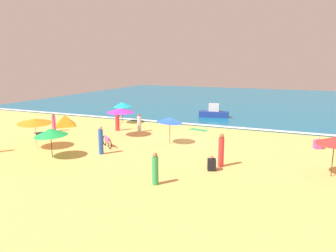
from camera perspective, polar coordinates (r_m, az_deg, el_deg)
The scene contains 22 objects.
ground_plane at distance 24.81m, azimuth 2.35°, elevation -2.65°, with size 60.00×60.00×0.00m, color #EDBC60.
ocean_water at distance 51.54m, azimuth 13.76°, elevation 4.34°, with size 60.00×44.00×0.10m, color #146B93.
wave_breaker_foam at distance 30.61m, azimuth 6.64°, elevation 0.15°, with size 57.00×0.70×0.01m, color white.
beach_umbrella_0 at distance 18.92m, azimuth 26.94°, elevation -2.26°, with size 2.28×2.29×2.17m.
beach_umbrella_1 at distance 31.87m, azimuth -7.94°, elevation 3.73°, with size 2.24×2.26×2.13m.
beach_umbrella_2 at distance 26.29m, azimuth -8.26°, elevation 2.70°, with size 2.93×2.93×2.29m.
beach_umbrella_3 at distance 21.56m, azimuth -19.71°, elevation -1.00°, with size 2.92×2.92×1.91m.
beach_umbrella_4 at distance 23.75m, azimuth 0.32°, elevation 1.06°, with size 2.39×2.37×2.03m.
beach_umbrella_5 at distance 24.20m, azimuth -22.16°, elevation 0.80°, with size 3.25×3.25×2.15m.
beach_tent at distance 31.95m, azimuth -17.47°, elevation 0.92°, with size 1.91×2.12×1.03m.
parked_bicycle at distance 23.50m, azimuth -10.55°, elevation -2.66°, with size 1.48×1.15×0.76m.
beachgoer_0 at distance 29.77m, azimuth -19.22°, elevation 0.51°, with size 0.43×0.43×1.54m.
beachgoer_2 at distance 28.78m, azimuth -8.79°, elevation 0.77°, with size 0.51×0.51×1.68m.
beachgoer_3 at distance 28.05m, azimuth -5.01°, elevation 0.46°, with size 0.47×0.47×1.55m.
beachgoer_4 at distance 18.41m, azimuth 7.58°, elevation -6.59°, with size 0.58×0.58×0.84m.
beachgoer_5 at distance 18.95m, azimuth 9.21°, elevation -4.22°, with size 0.39×0.39×1.95m.
beachgoer_6 at distance 24.91m, azimuth 24.56°, elevation -2.80°, with size 0.60×0.60×0.84m.
beachgoer_7 at distance 21.65m, azimuth -11.59°, elevation -2.47°, with size 0.43×0.43×1.87m.
beachgoer_8 at distance 16.10m, azimuth -2.24°, elevation -7.57°, with size 0.41×0.41×1.62m.
beach_towel_0 at distance 29.42m, azimuth -21.16°, elevation -1.19°, with size 1.50×1.46×0.01m.
beach_towel_1 at distance 28.92m, azimuth 5.27°, elevation -0.67°, with size 1.81×1.11×0.01m.
small_boat_0 at distance 35.03m, azimuth 7.97°, elevation 2.29°, with size 3.19×1.49×1.43m.
Camera 1 is at (8.70, -22.45, 5.95)m, focal length 35.10 mm.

